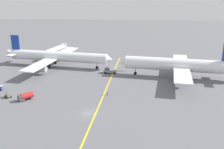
% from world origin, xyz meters
% --- Properties ---
extents(ground_plane, '(600.00, 600.00, 0.00)m').
position_xyz_m(ground_plane, '(0.00, 0.00, 0.00)').
color(ground_plane, slate).
extents(taxiway_stripe, '(7.13, 119.84, 0.01)m').
position_xyz_m(taxiway_stripe, '(2.68, 10.00, 0.00)').
color(taxiway_stripe, yellow).
rests_on(taxiway_stripe, ground).
extents(airliner_at_gate_left, '(54.49, 50.38, 14.60)m').
position_xyz_m(airliner_at_gate_left, '(-23.77, 50.16, 4.86)').
color(airliner_at_gate_left, white).
rests_on(airliner_at_gate_left, ground).
extents(airliner_being_pushed, '(48.48, 44.38, 15.58)m').
position_xyz_m(airliner_being_pushed, '(31.70, 36.74, 5.42)').
color(airliner_being_pushed, white).
rests_on(airliner_being_pushed, ground).
extents(pushback_tug, '(8.92, 3.09, 2.79)m').
position_xyz_m(pushback_tug, '(2.89, 40.73, 1.17)').
color(pushback_tug, gray).
rests_on(pushback_tug, ground).
extents(gse_gpu_cart_small, '(2.64, 2.55, 1.90)m').
position_xyz_m(gse_gpu_cart_small, '(-29.43, 10.00, 0.79)').
color(gse_gpu_cart_small, '#666B4C').
rests_on(gse_gpu_cart_small, ground).
extents(gse_fuel_bowser_stubby, '(4.75, 4.84, 2.40)m').
position_xyz_m(gse_fuel_bowser_stubby, '(-22.53, 8.41, 1.33)').
color(gse_fuel_bowser_stubby, red).
rests_on(gse_fuel_bowser_stubby, ground).
extents(ground_crew_ramp_agent_by_cones, '(0.45, 0.37, 1.73)m').
position_xyz_m(ground_crew_ramp_agent_by_cones, '(4.27, 14.72, 0.91)').
color(ground_crew_ramp_agent_by_cones, '#2D3351').
rests_on(ground_crew_ramp_agent_by_cones, ground).
extents(jet_bridge, '(7.89, 21.96, 6.17)m').
position_xyz_m(jet_bridge, '(-29.57, 70.63, 4.39)').
color(jet_bridge, '#B7B7BC').
rests_on(jet_bridge, ground).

